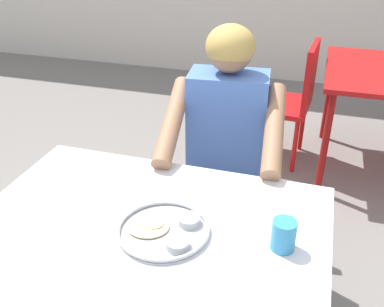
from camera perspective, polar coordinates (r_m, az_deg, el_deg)
table_foreground at (r=1.42m, az=-6.18°, el=-12.38°), size 1.12×0.82×0.75m
thali_tray at (r=1.34m, az=-3.65°, el=-9.98°), size 0.29×0.29×0.03m
drinking_cup at (r=1.29m, az=12.01°, el=-10.37°), size 0.07×0.07×0.10m
chair_foreground at (r=2.19m, az=4.87°, el=-1.72°), size 0.48×0.45×0.82m
diner_foreground at (r=1.88m, az=4.25°, el=1.28°), size 0.53×0.58×1.22m
chair_red_left at (r=3.11m, az=13.20°, el=7.45°), size 0.42×0.46×0.87m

